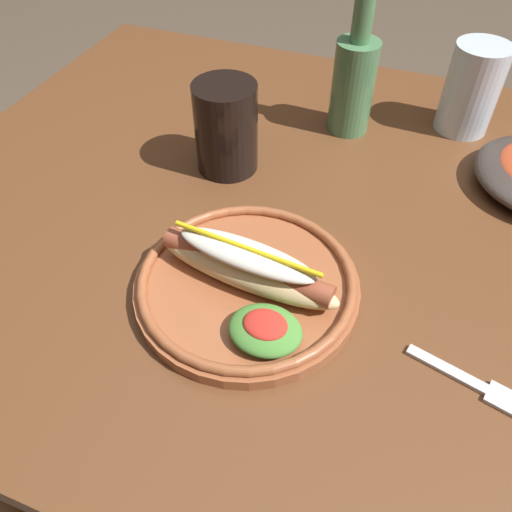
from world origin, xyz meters
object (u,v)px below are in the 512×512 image
object	(u,v)px
water_cup	(472,89)
glass_bottle	(354,79)
fork	(473,383)
soda_cup	(226,128)
hot_dog_plate	(248,281)

from	to	relation	value
water_cup	glass_bottle	size ratio (longest dim) A/B	0.60
fork	soda_cup	size ratio (longest dim) A/B	0.92
water_cup	fork	bearing A→B (deg)	-83.00
fork	soda_cup	world-z (taller)	soda_cup
hot_dog_plate	water_cup	world-z (taller)	water_cup
soda_cup	glass_bottle	xyz separation A→B (m)	(0.14, 0.17, 0.02)
hot_dog_plate	glass_bottle	xyz separation A→B (m)	(0.02, 0.39, 0.06)
water_cup	soda_cup	bearing A→B (deg)	-143.80
fork	soda_cup	distance (m)	0.46
fork	water_cup	xyz separation A→B (m)	(-0.06, 0.49, 0.07)
fork	water_cup	distance (m)	0.50
hot_dog_plate	water_cup	xyz separation A→B (m)	(0.20, 0.46, 0.05)
soda_cup	glass_bottle	world-z (taller)	glass_bottle
water_cup	glass_bottle	world-z (taller)	glass_bottle
hot_dog_plate	water_cup	bearing A→B (deg)	66.51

